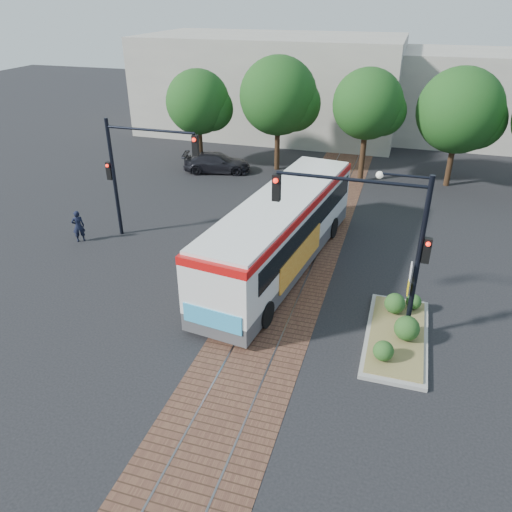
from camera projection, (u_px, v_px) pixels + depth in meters
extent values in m
plane|color=black|center=(277.00, 303.00, 20.36)|extent=(120.00, 120.00, 0.00)
cube|color=brown|center=(298.00, 258.00, 23.73)|extent=(3.60, 40.00, 0.01)
cube|color=slate|center=(283.00, 256.00, 23.93)|extent=(0.06, 40.00, 0.01)
cube|color=slate|center=(314.00, 261.00, 23.54)|extent=(0.06, 40.00, 0.01)
cylinder|color=#382314|center=(200.00, 146.00, 35.79)|extent=(0.36, 0.36, 2.86)
sphere|color=#1A3D13|center=(198.00, 102.00, 34.34)|extent=(4.40, 4.40, 4.40)
cylinder|color=#382314|center=(277.00, 148.00, 34.97)|extent=(0.36, 0.36, 3.12)
sphere|color=#1A3D13|center=(278.00, 96.00, 33.33)|extent=(5.20, 5.20, 5.20)
cylinder|color=#382314|center=(362.00, 156.00, 32.68)|extent=(0.36, 0.36, 3.39)
sphere|color=#1A3D13|center=(368.00, 104.00, 31.11)|extent=(4.40, 4.40, 4.40)
cylinder|color=#382314|center=(450.00, 164.00, 32.05)|extent=(0.36, 0.36, 2.86)
sphere|color=#1A3D13|center=(460.00, 111.00, 30.46)|extent=(5.20, 5.20, 5.20)
cube|color=#ADA899|center=(272.00, 84.00, 44.19)|extent=(22.00, 12.00, 8.00)
cube|color=#454547|center=(280.00, 255.00, 22.80)|extent=(4.29, 12.90, 0.74)
cube|color=white|center=(281.00, 228.00, 22.16)|extent=(4.31, 12.90, 2.00)
cube|color=black|center=(284.00, 219.00, 22.26)|extent=(4.20, 11.65, 0.95)
cube|color=red|center=(282.00, 204.00, 21.61)|extent=(4.35, 12.91, 0.32)
cube|color=white|center=(282.00, 199.00, 21.51)|extent=(4.17, 12.47, 0.15)
cube|color=black|center=(213.00, 286.00, 17.01)|extent=(1.69, 0.35, 0.95)
cube|color=#339CCE|center=(212.00, 319.00, 17.46)|extent=(2.31, 0.37, 0.74)
cube|color=orange|center=(301.00, 257.00, 21.10)|extent=(0.69, 4.71, 1.16)
cylinder|color=black|center=(208.00, 299.00, 19.63)|extent=(0.51, 1.09, 1.06)
cylinder|color=black|center=(265.00, 314.00, 18.74)|extent=(0.51, 1.09, 1.06)
cylinder|color=black|center=(288.00, 220.00, 26.49)|extent=(0.51, 1.09, 1.06)
cylinder|color=black|center=(332.00, 228.00, 25.60)|extent=(0.51, 1.09, 1.06)
cube|color=gray|center=(396.00, 337.00, 18.24)|extent=(2.20, 5.20, 0.15)
cube|color=olive|center=(397.00, 334.00, 18.18)|extent=(1.90, 4.80, 0.08)
sphere|color=#1E4719|center=(383.00, 350.00, 16.75)|extent=(0.70, 0.70, 0.70)
sphere|color=#1E4719|center=(407.00, 328.00, 17.71)|extent=(0.90, 0.90, 0.90)
sphere|color=#1E4719|center=(395.00, 303.00, 19.21)|extent=(0.80, 0.80, 0.80)
sphere|color=#1E4719|center=(414.00, 301.00, 19.50)|extent=(0.60, 0.60, 0.60)
cylinder|color=black|center=(418.00, 260.00, 16.85)|extent=(0.18, 0.18, 6.00)
cylinder|color=black|center=(351.00, 180.00, 16.28)|extent=(5.00, 0.12, 0.12)
cube|color=black|center=(276.00, 188.00, 17.19)|extent=(0.28, 0.22, 0.95)
sphere|color=#FF190C|center=(276.00, 181.00, 16.93)|extent=(0.18, 0.18, 0.18)
cube|color=black|center=(427.00, 251.00, 16.61)|extent=(0.26, 0.20, 0.90)
sphere|color=#FF190C|center=(428.00, 244.00, 16.36)|extent=(0.16, 0.16, 0.16)
cube|color=white|center=(411.00, 271.00, 16.99)|extent=(0.04, 0.45, 0.55)
cube|color=yellow|center=(408.00, 288.00, 17.29)|extent=(0.04, 0.45, 0.45)
cylinder|color=black|center=(406.00, 176.00, 15.70)|extent=(1.60, 0.08, 0.08)
sphere|color=silver|center=(380.00, 175.00, 15.93)|extent=(0.24, 0.24, 0.24)
cylinder|color=black|center=(114.00, 179.00, 24.79)|extent=(0.18, 0.18, 6.00)
cylinder|color=black|center=(150.00, 130.00, 22.99)|extent=(4.50, 0.12, 0.12)
cube|color=black|center=(195.00, 146.00, 22.66)|extent=(0.28, 0.22, 0.95)
sphere|color=#FF190C|center=(194.00, 140.00, 22.41)|extent=(0.18, 0.18, 0.18)
cube|color=black|center=(109.00, 171.00, 24.66)|extent=(0.26, 0.20, 0.90)
sphere|color=#FF190C|center=(107.00, 166.00, 24.41)|extent=(0.16, 0.16, 0.16)
imported|color=black|center=(78.00, 226.00, 25.03)|extent=(0.72, 0.69, 1.66)
imported|color=black|center=(217.00, 163.00, 34.83)|extent=(4.97, 2.98, 1.35)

